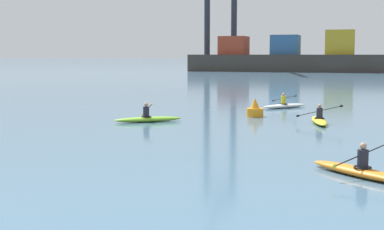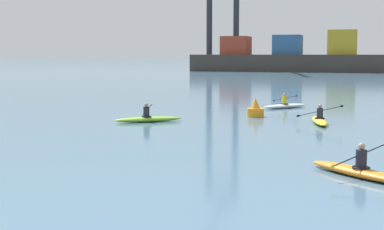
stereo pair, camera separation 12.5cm
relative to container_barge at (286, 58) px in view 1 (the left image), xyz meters
name	(u,v)px [view 1 (the left image)]	position (x,y,z in m)	size (l,w,h in m)	color
container_barge	(286,58)	(0.00, 0.00, 0.00)	(36.25, 8.16, 7.65)	#38332D
channel_buoy	(255,110)	(8.49, -76.72, -2.17)	(0.90, 0.90, 1.00)	orange
kayak_lime	(148,118)	(3.87, -80.58, -2.36)	(3.11, 2.47, 1.06)	#7ABC2D
kayak_white	(284,105)	(9.36, -71.50, -2.36)	(2.66, 2.98, 0.95)	silver
kayak_orange	(360,170)	(13.97, -90.28, -2.36)	(2.97, 2.67, 0.95)	orange
kayak_yellow	(319,120)	(12.01, -78.69, -2.36)	(2.21, 3.45, 0.95)	yellow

